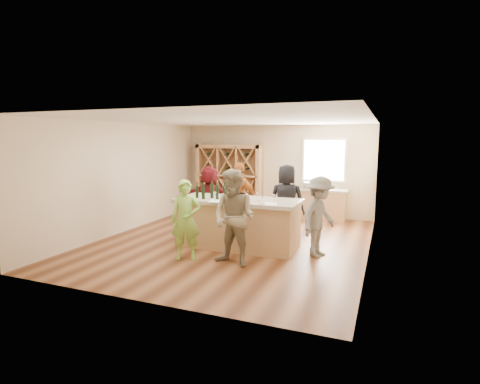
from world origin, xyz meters
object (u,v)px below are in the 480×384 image
at_px(person_near_left, 186,220).
at_px(person_near_right, 234,218).
at_px(sink, 312,185).
at_px(tasting_counter_base, 238,225).
at_px(wine_bottle_a, 197,192).
at_px(person_far_mid, 239,198).
at_px(person_far_right, 286,201).
at_px(wine_rack, 229,179).
at_px(wine_bottle_d, 217,193).
at_px(person_server, 319,217).
at_px(wine_bottle_c, 212,191).
at_px(person_far_left, 210,198).
at_px(wine_bottle_b, 203,192).
at_px(wine_bottle_e, 224,193).
at_px(wine_bottle_f, 235,194).

relative_size(person_near_left, person_near_right, 0.87).
distance_m(sink, tasting_counter_base, 3.71).
height_order(wine_bottle_a, person_far_mid, person_far_mid).
bearing_deg(person_far_right, person_far_mid, -0.43).
bearing_deg(wine_rack, sink, -1.49).
bearing_deg(wine_bottle_a, wine_bottle_d, -0.60).
xyz_separation_m(wine_rack, wine_bottle_d, (1.37, -3.82, 0.13)).
height_order(wine_rack, person_far_mid, wine_rack).
bearing_deg(person_server, tasting_counter_base, 109.61).
xyz_separation_m(wine_rack, sink, (2.70, -0.07, -0.09)).
distance_m(wine_rack, person_near_right, 5.22).
bearing_deg(tasting_counter_base, person_near_left, -118.85).
bearing_deg(wine_bottle_c, sink, 67.52).
height_order(person_far_mid, person_far_left, person_far_mid).
distance_m(wine_bottle_a, person_far_right, 2.20).
xyz_separation_m(wine_bottle_a, person_far_right, (1.69, 1.37, -0.32)).
relative_size(wine_bottle_b, wine_bottle_e, 1.07).
distance_m(wine_bottle_c, person_far_right, 1.90).
distance_m(person_near_right, person_far_left, 2.90).
bearing_deg(sink, wine_bottle_a, -116.02).
distance_m(wine_bottle_d, person_far_left, 1.73).
height_order(wine_bottle_b, person_server, person_server).
height_order(wine_bottle_d, person_far_left, person_far_left).
xyz_separation_m(wine_bottle_d, person_far_left, (-0.89, 1.44, -0.38)).
bearing_deg(person_near_right, wine_rack, 125.83).
height_order(sink, tasting_counter_base, sink).
distance_m(wine_rack, tasting_counter_base, 4.08).
relative_size(person_near_right, person_far_mid, 1.01).
distance_m(tasting_counter_base, person_near_right, 1.26).
height_order(tasting_counter_base, wine_bottle_a, wine_bottle_a).
bearing_deg(person_far_left, person_near_right, 119.84).
relative_size(wine_bottle_d, person_far_right, 0.16).
bearing_deg(person_far_left, person_server, 152.55).
distance_m(person_near_right, person_far_mid, 2.40).
bearing_deg(wine_bottle_c, person_far_left, 118.06).
bearing_deg(tasting_counter_base, wine_bottle_f, -80.54).
distance_m(person_server, person_far_right, 1.55).
height_order(wine_bottle_a, person_near_left, person_near_left).
bearing_deg(person_far_mid, person_far_left, 5.49).
bearing_deg(sink, person_far_mid, -119.04).
relative_size(wine_bottle_b, wine_bottle_f, 1.00).
bearing_deg(wine_rack, wine_bottle_b, -74.66).
distance_m(wine_bottle_a, person_server, 2.71).
bearing_deg(person_near_left, wine_bottle_d, 54.55).
relative_size(person_near_left, person_far_right, 0.90).
bearing_deg(person_near_right, person_server, 50.37).
bearing_deg(sink, wine_bottle_d, -109.51).
bearing_deg(wine_bottle_b, wine_bottle_f, -1.37).
bearing_deg(person_near_right, person_far_left, 136.70).
height_order(wine_bottle_b, person_far_right, person_far_right).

